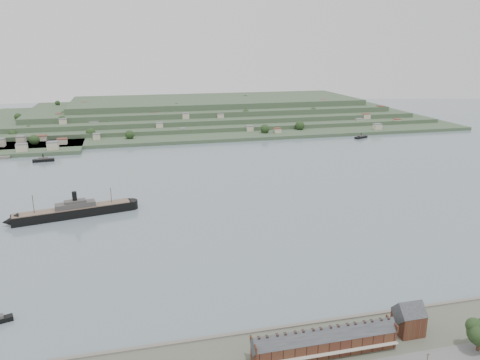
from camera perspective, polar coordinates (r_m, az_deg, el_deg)
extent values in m
plane|color=slate|center=(334.79, 0.18, -3.45)|extent=(1400.00, 1400.00, 0.00)
cube|color=slate|center=(207.06, 10.65, -16.69)|extent=(220.00, 2.00, 2.60)
cube|color=#4B251A|center=(186.90, 10.27, -19.13)|extent=(55.00, 8.00, 7.00)
cube|color=#323438|center=(184.91, 10.33, -18.25)|extent=(55.60, 8.15, 8.15)
cube|color=#BBB7A6|center=(183.68, 10.91, -20.07)|extent=(55.00, 1.60, 0.25)
cube|color=#4B251A|center=(176.33, 1.65, -19.47)|extent=(0.50, 8.40, 3.00)
cube|color=#4B251A|center=(195.93, 18.03, -16.33)|extent=(0.50, 8.40, 3.00)
cube|color=black|center=(176.81, 3.47, -18.83)|extent=(0.90, 1.40, 3.20)
cube|color=black|center=(178.27, 5.25, -18.55)|extent=(0.90, 1.40, 3.20)
cube|color=black|center=(182.59, 9.54, -17.79)|extent=(0.90, 1.40, 3.20)
cube|color=black|center=(184.58, 11.19, -17.47)|extent=(0.90, 1.40, 3.20)
cube|color=black|center=(190.16, 15.12, -16.65)|extent=(0.90, 1.40, 3.20)
cube|color=black|center=(192.62, 16.61, -16.32)|extent=(0.90, 1.40, 3.20)
cube|color=#4B251A|center=(205.47, 19.82, -16.02)|extent=(10.00, 10.00, 9.00)
cube|color=#323438|center=(203.18, 19.94, -14.94)|extent=(10.40, 10.18, 10.18)
cube|color=#30452E|center=(679.25, -7.24, 6.74)|extent=(760.00, 260.00, 4.00)
cube|color=#30452E|center=(705.53, -5.87, 7.50)|extent=(680.00, 220.00, 5.00)
cube|color=#30452E|center=(721.59, -4.87, 8.17)|extent=(600.00, 200.00, 6.00)
cube|color=#30452E|center=(737.82, -3.90, 8.87)|extent=(520.00, 180.00, 7.00)
cube|color=#30452E|center=(754.25, -2.98, 9.62)|extent=(440.00, 160.00, 8.00)
cube|color=#30452E|center=(580.06, -25.91, 3.59)|extent=(150.00, 90.00, 4.00)
cube|color=black|center=(337.30, -19.64, -3.75)|extent=(77.86, 25.85, 6.02)
cone|color=black|center=(336.46, -26.19, -4.56)|extent=(12.20, 12.20, 10.32)
cylinder|color=black|center=(342.54, -13.22, -2.91)|extent=(10.32, 10.32, 6.02)
cube|color=brown|center=(336.25, -19.69, -3.22)|extent=(76.00, 24.66, 0.52)
cube|color=#42403E|center=(335.80, -19.43, -2.88)|extent=(26.83, 12.83, 3.44)
cube|color=#42403E|center=(335.08, -19.47, -2.51)|extent=(14.69, 8.69, 2.15)
cylinder|color=black|center=(334.10, -19.52, -1.98)|extent=(3.10, 3.10, 7.74)
cylinder|color=#463020|center=(333.42, -23.88, -2.80)|extent=(0.43, 0.43, 13.76)
cylinder|color=#463020|center=(337.77, -15.44, -1.88)|extent=(0.43, 0.43, 12.04)
cube|color=black|center=(505.88, -22.84, 2.23)|extent=(20.84, 7.65, 2.72)
cube|color=#42403E|center=(505.43, -22.86, 2.45)|extent=(9.58, 5.41, 2.04)
cylinder|color=black|center=(504.95, -22.89, 2.70)|extent=(1.13, 1.13, 3.96)
cube|color=black|center=(602.12, 14.53, 5.05)|extent=(19.22, 11.80, 2.48)
cube|color=#42403E|center=(601.78, 14.54, 5.23)|extent=(9.33, 6.99, 1.86)
cylinder|color=black|center=(601.40, 14.55, 5.42)|extent=(1.04, 1.04, 3.62)
cylinder|color=#463020|center=(206.28, 27.06, -17.39)|extent=(1.29, 1.29, 5.36)
sphere|color=#1A3316|center=(203.79, 27.24, -16.25)|extent=(9.65, 9.65, 9.65)
sphere|color=#1A3316|center=(201.24, 27.09, -16.48)|extent=(6.86, 6.86, 6.86)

